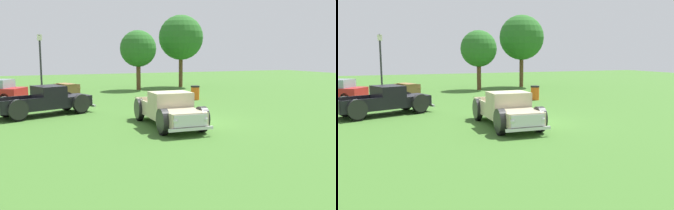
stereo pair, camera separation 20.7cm
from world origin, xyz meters
The scene contains 8 objects.
ground_plane centered at (0.00, 0.00, 0.00)m, with size 80.00×80.00×0.00m, color #3D6B28.
pickup_truck_foreground centered at (-0.97, -0.97, 0.71)m, with size 2.06×4.93×1.49m.
pickup_truck_behind_left centered at (-5.38, 4.32, 0.70)m, with size 5.10×3.29×1.47m.
lamp_post_near centered at (-5.46, 9.57, 2.26)m, with size 0.36×0.36×4.32m.
picnic_table centered at (-3.41, 13.99, 0.49)m, with size 2.03×2.21×0.78m.
trash_can centered at (4.08, 6.80, 0.48)m, with size 0.59×0.59×0.95m.
oak_tree_east centered at (2.67, 14.72, 3.47)m, with size 3.08×3.08×5.03m.
oak_tree_center centered at (7.13, 15.85, 4.51)m, with size 4.07×4.07×6.56m.
Camera 1 is at (-6.82, -14.76, 3.09)m, focal length 38.73 mm.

